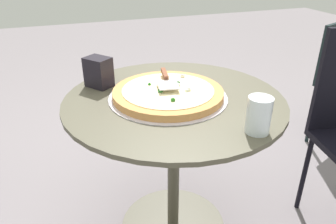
{
  "coord_description": "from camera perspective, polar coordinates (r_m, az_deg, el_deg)",
  "views": [
    {
      "loc": [
        -1.12,
        0.42,
        1.25
      ],
      "look_at": [
        0.01,
        0.02,
        0.64
      ],
      "focal_mm": 34.96,
      "sensor_mm": 36.0,
      "label": 1
    }
  ],
  "objects": [
    {
      "name": "pizza_on_tray",
      "position": [
        1.31,
        0.01,
        3.26
      ],
      "size": [
        0.48,
        0.48,
        0.05
      ],
      "color": "silver",
      "rests_on": "patio_table"
    },
    {
      "name": "napkin_dispenser",
      "position": [
        1.43,
        -12.02,
        6.81
      ],
      "size": [
        0.13,
        0.13,
        0.13
      ],
      "primitive_type": "cube",
      "rotation": [
        0.0,
        0.0,
        0.66
      ],
      "color": "black",
      "rests_on": "patio_table"
    },
    {
      "name": "drinking_cup",
      "position": [
        1.08,
        15.55,
        -0.52
      ],
      "size": [
        0.08,
        0.08,
        0.12
      ],
      "primitive_type": "cylinder",
      "color": "silver",
      "rests_on": "patio_table"
    },
    {
      "name": "pizza_server",
      "position": [
        1.34,
        -0.35,
        5.8
      ],
      "size": [
        0.22,
        0.1,
        0.02
      ],
      "color": "silver",
      "rests_on": "pizza_on_tray"
    },
    {
      "name": "patio_table",
      "position": [
        1.4,
        1.02,
        -4.67
      ],
      "size": [
        0.88,
        0.88,
        0.7
      ],
      "color": "#514D3D",
      "rests_on": "ground"
    }
  ]
}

